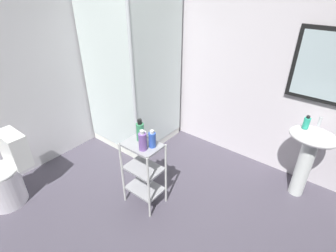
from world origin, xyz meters
TOP-DOWN VIEW (x-y plane):
  - ground_plane at (0.00, 0.00)m, footprint 4.20×4.20m
  - wall_back at (0.01, 1.85)m, footprint 4.20×0.14m
  - wall_left at (-1.85, 0.00)m, footprint 0.10×4.20m
  - shower_stall at (-1.23, 1.19)m, footprint 0.92×0.92m
  - pedestal_sink at (0.91, 1.52)m, footprint 0.46×0.37m
  - sink_faucet at (0.91, 1.64)m, footprint 0.03×0.03m
  - toilet at (-1.48, -0.49)m, footprint 0.37×0.49m
  - storage_cart at (-0.33, 0.38)m, footprint 0.38×0.28m
  - hand_soap_bottle at (0.81, 1.51)m, footprint 0.06×0.06m
  - shampoo_bottle_blue at (-0.23, 0.41)m, footprint 0.07×0.07m
  - conditioner_bottle_purple at (-0.27, 0.32)m, footprint 0.07×0.07m
  - body_wash_bottle_green at (-0.40, 0.43)m, footprint 0.08×0.08m
  - rinse_cup at (-0.37, 0.42)m, footprint 0.08×0.08m

SIDE VIEW (x-z plane):
  - ground_plane at x=0.00m, z-range -0.02..0.00m
  - toilet at x=-1.48m, z-range -0.07..0.69m
  - storage_cart at x=-0.33m, z-range 0.07..0.81m
  - shower_stall at x=-1.23m, z-range -0.54..1.46m
  - pedestal_sink at x=0.91m, z-range 0.17..0.98m
  - rinse_cup at x=-0.37m, z-range 0.74..0.84m
  - shampoo_bottle_blue at x=-0.23m, z-range 0.73..0.91m
  - conditioner_bottle_purple at x=-0.27m, z-range 0.73..0.93m
  - body_wash_bottle_green at x=-0.40m, z-range 0.73..0.95m
  - sink_faucet at x=0.91m, z-range 0.81..0.91m
  - hand_soap_bottle at x=0.81m, z-range 0.80..0.94m
  - wall_left at x=-1.85m, z-range 0.00..2.50m
  - wall_back at x=0.01m, z-range 0.00..2.50m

